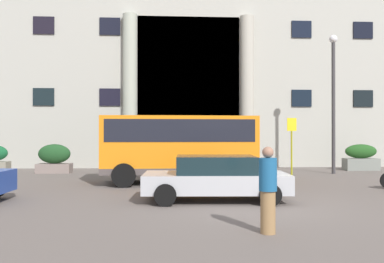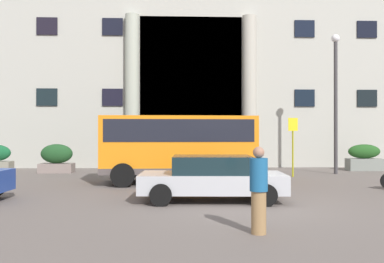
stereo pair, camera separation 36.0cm
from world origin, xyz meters
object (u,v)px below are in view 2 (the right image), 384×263
(motorcycle_far_end, at_px, (241,177))
(hedge_planter_entrance_right, at_px, (364,158))
(hedge_planter_west, at_px, (138,158))
(parked_sedan_far, at_px, (212,177))
(orange_minibus, at_px, (179,143))
(pedestrian_man_red_shirt, at_px, (259,190))
(bus_stop_sign, at_px, (293,140))
(hedge_planter_entrance_left, at_px, (237,159))
(hedge_planter_far_west, at_px, (57,159))
(lamppost_plaza_centre, at_px, (336,92))

(motorcycle_far_end, bearing_deg, hedge_planter_entrance_right, 50.88)
(hedge_planter_west, xyz_separation_m, parked_sedan_far, (3.03, -9.32, -0.05))
(orange_minibus, xyz_separation_m, pedestrian_man_red_shirt, (1.53, -8.58, -0.73))
(bus_stop_sign, xyz_separation_m, hedge_planter_entrance_right, (4.77, 3.06, -1.00))
(bus_stop_sign, distance_m, hedge_planter_entrance_left, 3.52)
(motorcycle_far_end, bearing_deg, hedge_planter_entrance_left, 90.32)
(hedge_planter_entrance_right, bearing_deg, bus_stop_sign, -147.29)
(pedestrian_man_red_shirt, bearing_deg, motorcycle_far_end, -141.00)
(orange_minibus, distance_m, hedge_planter_entrance_left, 5.69)
(hedge_planter_west, bearing_deg, hedge_planter_far_west, -178.06)
(hedge_planter_entrance_right, height_order, motorcycle_far_end, hedge_planter_entrance_right)
(lamppost_plaza_centre, bearing_deg, motorcycle_far_end, -134.62)
(orange_minibus, xyz_separation_m, hedge_planter_entrance_right, (10.07, 5.25, -0.93))
(bus_stop_sign, bearing_deg, hedge_planter_entrance_left, 131.56)
(bus_stop_sign, xyz_separation_m, pedestrian_man_red_shirt, (-3.77, -10.76, -0.80))
(orange_minibus, xyz_separation_m, hedge_planter_far_west, (-6.21, 4.73, -0.90))
(bus_stop_sign, xyz_separation_m, motorcycle_far_end, (-3.10, -4.40, -1.23))
(hedge_planter_entrance_right, relative_size, pedestrian_man_red_shirt, 1.05)
(bus_stop_sign, relative_size, hedge_planter_west, 1.31)
(hedge_planter_entrance_right, distance_m, hedge_planter_west, 12.14)
(orange_minibus, bearing_deg, lamppost_plaza_centre, 22.20)
(hedge_planter_entrance_left, height_order, pedestrian_man_red_shirt, pedestrian_man_red_shirt)
(bus_stop_sign, relative_size, hedge_planter_entrance_right, 1.49)
(parked_sedan_far, bearing_deg, hedge_planter_far_west, 130.90)
(hedge_planter_entrance_left, height_order, hedge_planter_far_west, hedge_planter_far_west)
(hedge_planter_entrance_right, distance_m, pedestrian_man_red_shirt, 16.25)
(bus_stop_sign, relative_size, parked_sedan_far, 0.63)
(bus_stop_sign, relative_size, hedge_planter_entrance_left, 1.37)
(parked_sedan_far, bearing_deg, orange_minibus, 105.09)
(bus_stop_sign, xyz_separation_m, hedge_planter_entrance_left, (-2.24, 2.53, -1.00))
(parked_sedan_far, distance_m, pedestrian_man_red_shirt, 4.17)
(orange_minibus, relative_size, hedge_planter_entrance_left, 3.09)
(hedge_planter_entrance_left, height_order, motorcycle_far_end, hedge_planter_entrance_left)
(orange_minibus, distance_m, motorcycle_far_end, 3.33)
(orange_minibus, distance_m, bus_stop_sign, 5.73)
(pedestrian_man_red_shirt, height_order, lamppost_plaza_centre, lamppost_plaza_centre)
(orange_minibus, xyz_separation_m, hedge_planter_west, (-2.07, 4.87, -0.87))
(hedge_planter_entrance_right, bearing_deg, orange_minibus, -152.47)
(orange_minibus, height_order, hedge_planter_far_west, orange_minibus)
(orange_minibus, height_order, parked_sedan_far, orange_minibus)
(hedge_planter_far_west, distance_m, pedestrian_man_red_shirt, 15.39)
(hedge_planter_far_west, relative_size, motorcycle_far_end, 0.85)
(hedge_planter_entrance_left, bearing_deg, hedge_planter_entrance_right, 4.39)
(orange_minibus, height_order, hedge_planter_entrance_right, orange_minibus)
(hedge_planter_entrance_right, distance_m, hedge_planter_entrance_left, 7.03)
(bus_stop_sign, xyz_separation_m, hedge_planter_far_west, (-11.51, 2.54, -0.97))
(hedge_planter_entrance_right, relative_size, hedge_planter_far_west, 1.09)
(hedge_planter_entrance_right, height_order, hedge_planter_far_west, hedge_planter_far_west)
(pedestrian_man_red_shirt, bearing_deg, bus_stop_sign, -154.31)
(bus_stop_sign, bearing_deg, hedge_planter_west, 159.97)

